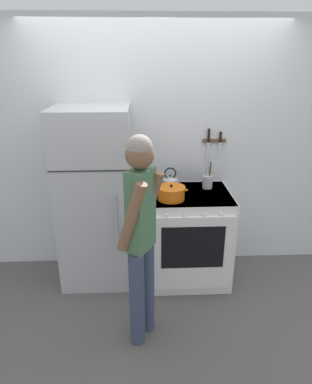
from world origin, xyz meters
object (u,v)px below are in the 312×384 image
(tea_kettle, at_px, (170,182))
(person, at_px, (141,232))
(stove_range, at_px, (188,237))
(utensil_jar, at_px, (207,181))
(refrigerator, at_px, (96,199))
(dutch_oven_pot, at_px, (171,193))

(tea_kettle, bearing_deg, person, -107.30)
(stove_range, height_order, tea_kettle, tea_kettle)
(tea_kettle, xyz_separation_m, person, (-0.30, -0.95, -0.04))
(tea_kettle, relative_size, utensil_jar, 0.81)
(person, bearing_deg, utensil_jar, -5.29)
(refrigerator, distance_m, person, 0.96)
(utensil_jar, distance_m, person, 1.17)
(stove_range, xyz_separation_m, tea_kettle, (-0.17, 0.16, 0.53))
(stove_range, relative_size, person, 0.55)
(refrigerator, height_order, person, refrigerator)
(dutch_oven_pot, bearing_deg, person, -112.49)
(stove_range, bearing_deg, person, -120.57)
(refrigerator, bearing_deg, dutch_oven_pot, -13.26)
(stove_range, relative_size, tea_kettle, 4.18)
(tea_kettle, relative_size, person, 0.13)
(stove_range, height_order, person, person)
(dutch_oven_pot, xyz_separation_m, person, (-0.28, -0.68, -0.03))
(refrigerator, height_order, tea_kettle, refrigerator)
(refrigerator, bearing_deg, stove_range, -3.95)
(tea_kettle, bearing_deg, stove_range, -43.65)
(dutch_oven_pot, distance_m, tea_kettle, 0.27)
(refrigerator, xyz_separation_m, tea_kettle, (0.74, 0.10, 0.13))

